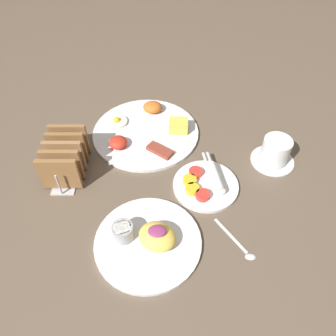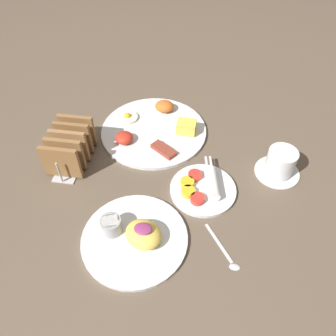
# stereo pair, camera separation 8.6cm
# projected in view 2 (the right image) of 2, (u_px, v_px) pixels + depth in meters

# --- Properties ---
(ground_plane) EXTENTS (3.00, 3.00, 0.00)m
(ground_plane) POSITION_uv_depth(u_px,v_px,m) (153.00, 183.00, 0.87)
(ground_plane) COLOR brown
(plate_breakfast) EXTENTS (0.32, 0.32, 0.05)m
(plate_breakfast) POSITION_uv_depth(u_px,v_px,m) (154.00, 129.00, 1.00)
(plate_breakfast) COLOR white
(plate_breakfast) RESTS_ON ground_plane
(plate_condiments) EXTENTS (0.17, 0.19, 0.04)m
(plate_condiments) POSITION_uv_depth(u_px,v_px,m) (203.00, 188.00, 0.84)
(plate_condiments) COLOR white
(plate_condiments) RESTS_ON ground_plane
(plate_foreground) EXTENTS (0.24, 0.24, 0.06)m
(plate_foreground) POSITION_uv_depth(u_px,v_px,m) (134.00, 236.00, 0.74)
(plate_foreground) COLOR white
(plate_foreground) RESTS_ON ground_plane
(toast_rack) EXTENTS (0.10, 0.18, 0.10)m
(toast_rack) POSITION_uv_depth(u_px,v_px,m) (70.00, 147.00, 0.89)
(toast_rack) COLOR #B7B7BC
(toast_rack) RESTS_ON ground_plane
(coffee_cup) EXTENTS (0.12, 0.12, 0.08)m
(coffee_cup) POSITION_uv_depth(u_px,v_px,m) (280.00, 163.00, 0.86)
(coffee_cup) COLOR white
(coffee_cup) RESTS_ON ground_plane
(teaspoon) EXTENTS (0.08, 0.11, 0.01)m
(teaspoon) POSITION_uv_depth(u_px,v_px,m) (227.00, 254.00, 0.72)
(teaspoon) COLOR silver
(teaspoon) RESTS_ON ground_plane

